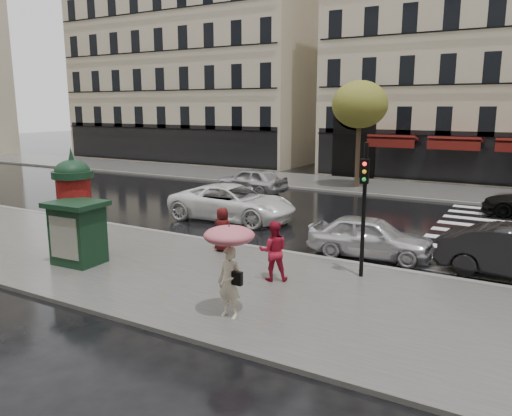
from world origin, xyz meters
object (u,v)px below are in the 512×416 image
Objects in this scene: man_burgundy at (223,229)px; woman_umbrella at (229,256)px; car_far_silver at (251,180)px; morris_column at (75,203)px; car_white at (232,203)px; woman_red at (273,251)px; car_silver at (370,237)px; newsstand at (78,232)px; traffic_light at (364,197)px.

woman_umbrella is at bearing 121.26° from man_burgundy.
woman_umbrella is 18.20m from car_far_silver.
morris_column reaches higher than woman_umbrella.
car_far_silver is (-8.78, 15.91, -0.88)m from woman_umbrella.
car_white is 1.30× the size of car_far_silver.
morris_column is at bearing 165.75° from woman_umbrella.
woman_umbrella is at bearing 66.95° from woman_red.
car_white is (-7.15, 2.45, 0.09)m from car_silver.
woman_umbrella is 1.32× the size of woman_red.
man_burgundy is at bearing -153.89° from car_white.
morris_column is at bearing 164.59° from car_white.
woman_umbrella reaches higher than car_far_silver.
newsstand is at bearing 15.00° from car_far_silver.
man_burgundy is 5.10m from morris_column.
car_silver is at bearing 54.10° from car_far_silver.
woman_red is 0.44× the size of traffic_light.
woman_red is 0.42× the size of car_silver.
man_burgundy is at bearing 32.12° from car_far_silver.
woman_red is 0.30× the size of car_white.
newsstand is (-8.28, -3.23, -1.36)m from traffic_light.
man_burgundy is 5.08m from car_silver.
morris_column is at bearing 11.40° from car_far_silver.
morris_column is (-4.23, -2.69, 0.97)m from man_burgundy.
woman_red is at bearing -142.17° from car_white.
man_burgundy is 0.35× the size of car_far_silver.
car_far_silver is (-2.92, 6.65, -0.05)m from car_white.
woman_red is 1.14× the size of man_burgundy.
traffic_light is at bearing 14.68° from morris_column.
car_far_silver is at bearing 98.82° from newsstand.
woman_umbrella is 0.55× the size of car_silver.
car_far_silver is (-5.51, 11.32, -0.13)m from man_burgundy.
woman_umbrella is 0.52× the size of car_far_silver.
newsstand reaches higher than car_silver.
traffic_light is at bearing -125.57° from car_white.
morris_column reaches higher than car_white.
car_silver is (-0.51, 2.48, -1.80)m from traffic_light.
woman_umbrella is 7.74m from morris_column.
newsstand is (1.02, -0.80, -0.70)m from morris_column.
morris_column is at bearing 28.18° from man_burgundy.
newsstand is 0.48× the size of car_silver.
morris_column reaches higher than woman_red.
morris_column is 0.86× the size of car_silver.
man_burgundy is at bearing 32.44° from morris_column.
traffic_light reaches higher than man_burgundy.
morris_column is 0.82× the size of car_far_silver.
car_white reaches higher than car_silver.
woman_red reaches higher than man_burgundy.
car_far_silver is (-2.30, 14.80, -0.40)m from newsstand.
woman_red reaches higher than car_far_silver.
woman_umbrella is at bearing 35.08° from car_far_silver.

